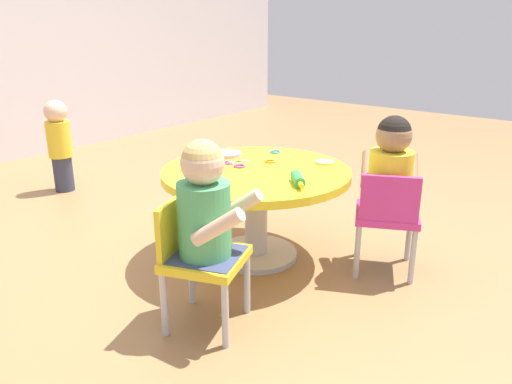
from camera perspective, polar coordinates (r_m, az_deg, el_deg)
name	(u,v)px	position (r m, az deg, el deg)	size (l,w,h in m)	color
ground_plane	(256,256)	(2.74, 0.00, -7.28)	(10.00, 10.00, 0.00)	#9E7247
craft_table	(256,189)	(2.59, 0.00, 0.36)	(0.97, 0.97, 0.49)	silver
child_chair_left	(198,256)	(2.06, -6.61, -7.23)	(0.39, 0.39, 0.54)	#B7B7BC
seated_child_left	(205,205)	(1.95, -5.79, -1.43)	(0.37, 0.42, 0.51)	#3F4772
child_chair_right	(387,215)	(2.54, 14.64, -2.57)	(0.40, 0.40, 0.54)	#B7B7BC
seated_child_right	(391,169)	(2.50, 15.04, 2.58)	(0.43, 0.39, 0.51)	#3F4772
toddler_standing	(59,143)	(3.94, -21.40, 5.18)	(0.17, 0.17, 0.67)	#33384C
rolling_pin	(298,179)	(2.33, 4.77, 1.49)	(0.18, 0.17, 0.05)	green
craft_scissors	(233,162)	(2.68, -2.66, 3.38)	(0.14, 0.11, 0.01)	silver
playdough_blob_0	(227,154)	(2.82, -3.28, 4.31)	(0.16, 0.16, 0.02)	pink
playdough_blob_1	(325,162)	(2.70, 7.82, 3.38)	(0.10, 0.10, 0.01)	#F2CC72
cookie_cutter_0	(275,152)	(2.89, 2.18, 4.59)	(0.07, 0.07, 0.01)	#3F99D8
cookie_cutter_1	(270,161)	(2.69, 1.58, 3.51)	(0.06, 0.06, 0.01)	orange
cookie_cutter_2	(239,166)	(2.60, -1.90, 2.97)	(0.06, 0.06, 0.01)	#D83FA5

